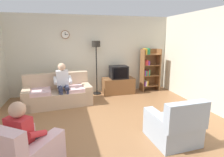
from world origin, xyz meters
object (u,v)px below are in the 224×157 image
object	(u,v)px
person_on_couch	(63,82)
tv_stand	(118,86)
floor_lamp	(96,53)
person_in_left_armchair	(26,134)
couch	(58,94)
armchair_near_bookshelf	(173,127)
bookshelf	(149,69)
tv	(119,72)
armchair_near_window	(23,157)

from	to	relation	value
person_on_couch	tv_stand	bearing A→B (deg)	21.32
floor_lamp	person_in_left_armchair	xyz separation A→B (m)	(-1.60, -3.47, -0.85)
couch	tv_stand	size ratio (longest dim) A/B	1.80
armchair_near_bookshelf	bookshelf	bearing A→B (deg)	72.67
armchair_near_bookshelf	person_on_couch	bearing A→B (deg)	129.83
bookshelf	person_on_couch	xyz separation A→B (m)	(-3.07, -0.81, -0.11)
bookshelf	person_on_couch	bearing A→B (deg)	-165.26
couch	bookshelf	bearing A→B (deg)	12.19
couch	armchair_near_bookshelf	xyz separation A→B (m)	(2.21, -2.57, -0.02)
tv_stand	person_in_left_armchair	bearing A→B (deg)	-125.00
tv	armchair_near_window	world-z (taller)	tv
floor_lamp	person_in_left_armchair	size ratio (longest dim) A/B	1.65
tv_stand	floor_lamp	world-z (taller)	floor_lamp
couch	floor_lamp	world-z (taller)	floor_lamp
tv_stand	floor_lamp	distance (m)	1.40
floor_lamp	bookshelf	bearing A→B (deg)	-0.74
floor_lamp	armchair_near_window	xyz separation A→B (m)	(-1.65, -3.54, -1.16)
couch	tv	world-z (taller)	tv
bookshelf	couch	bearing A→B (deg)	-167.81
couch	bookshelf	size ratio (longest dim) A/B	1.25
tv_stand	person_in_left_armchair	world-z (taller)	person_in_left_armchair
floor_lamp	armchair_near_bookshelf	bearing A→B (deg)	-74.22
bookshelf	person_in_left_armchair	xyz separation A→B (m)	(-3.55, -3.45, -0.20)
tv	armchair_near_window	xyz separation A→B (m)	(-2.41, -3.42, -0.48)
couch	armchair_near_window	world-z (taller)	same
armchair_near_window	bookshelf	bearing A→B (deg)	44.33
couch	tv_stand	world-z (taller)	couch
tv_stand	armchair_near_window	xyz separation A→B (m)	(-2.41, -3.45, 0.01)
person_on_couch	person_in_left_armchair	size ratio (longest dim) A/B	1.11
bookshelf	floor_lamp	world-z (taller)	floor_lamp
armchair_near_window	floor_lamp	bearing A→B (deg)	65.02
tv	armchair_near_bookshelf	bearing A→B (deg)	-86.93
tv	person_in_left_armchair	size ratio (longest dim) A/B	0.54
couch	person_in_left_armchair	bearing A→B (deg)	-96.58
tv_stand	tv	bearing A→B (deg)	-90.00
couch	tv	bearing A→B (deg)	16.38
tv_stand	person_in_left_armchair	size ratio (longest dim) A/B	0.98
bookshelf	person_in_left_armchair	size ratio (longest dim) A/B	1.41
couch	tv_stand	bearing A→B (deg)	17.01
floor_lamp	armchair_near_window	world-z (taller)	floor_lamp
floor_lamp	armchair_near_window	size ratio (longest dim) A/B	1.57
armchair_near_bookshelf	person_on_couch	size ratio (longest dim) A/B	0.74
couch	person_in_left_armchair	distance (m)	2.78
bookshelf	floor_lamp	bearing A→B (deg)	179.26
tv	armchair_near_bookshelf	xyz separation A→B (m)	(0.17, -3.17, -0.48)
floor_lamp	armchair_near_bookshelf	world-z (taller)	floor_lamp
couch	armchair_near_window	xyz separation A→B (m)	(-0.37, -2.82, -0.02)
tv	person_on_couch	world-z (taller)	person_on_couch
tv	floor_lamp	world-z (taller)	floor_lamp
couch	person_on_couch	xyz separation A→B (m)	(0.16, -0.11, 0.39)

